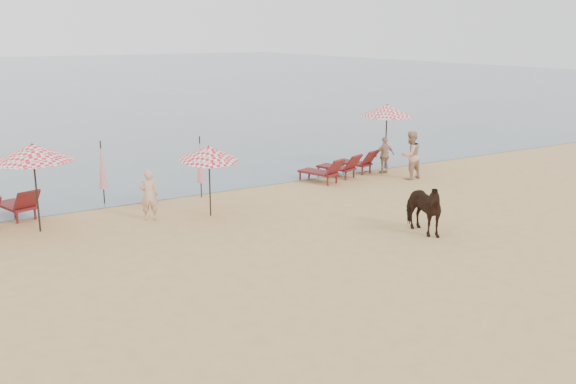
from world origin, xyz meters
The scene contains 11 objects.
ground centered at (0.00, 0.00, 0.00)m, with size 120.00×120.00×0.00m, color tan.
lounger_cluster_right centered at (5.35, 9.68, 0.47)m, with size 3.52×2.73×0.68m.
umbrella_open_left_a centered at (-6.45, 8.46, 2.36)m, with size 2.31×2.31×2.63m.
umbrella_open_left_b centered at (-1.45, 7.38, 2.04)m, with size 1.84×1.88×2.35m.
umbrella_open_right centered at (8.03, 10.15, 2.48)m, with size 2.26×2.26×2.76m.
umbrella_closed_left centered at (-3.95, 10.58, 1.35)m, with size 0.27×0.27×2.19m.
umbrella_closed_right centered at (-0.75, 9.70, 1.35)m, with size 0.27×0.27×2.19m.
cow centered at (3.01, 2.52, 0.78)m, with size 0.84×1.84×1.55m, color black.
beachgoer_left centered at (-3.26, 7.96, 0.80)m, with size 0.58×0.38×1.60m, color tan.
beachgoer_right_a centered at (7.56, 8.05, 0.96)m, with size 0.94×0.73×1.92m, color tan.
beachgoer_right_b centered at (7.36, 9.39, 0.76)m, with size 0.89×0.37×1.52m, color tan.
Camera 1 is at (-9.60, -10.76, 5.74)m, focal length 40.00 mm.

